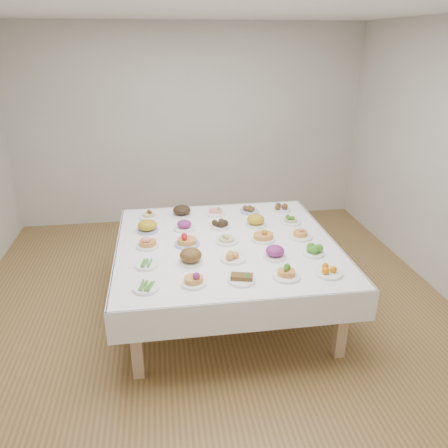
{
  "coord_description": "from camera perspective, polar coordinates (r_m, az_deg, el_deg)",
  "views": [
    {
      "loc": [
        -0.44,
        -3.81,
        2.55
      ],
      "look_at": [
        0.14,
        0.1,
        0.88
      ],
      "focal_mm": 35.0,
      "sensor_mm": 36.0,
      "label": 1
    }
  ],
  "objects": [
    {
      "name": "display_table",
      "position": [
        4.24,
        0.3,
        -3.26
      ],
      "size": [
        2.1,
        2.1,
        0.75
      ],
      "color": "white",
      "rests_on": "ground"
    },
    {
      "name": "dish_17",
      "position": [
        4.52,
        -0.5,
        0.1
      ],
      "size": [
        0.22,
        0.22,
        0.11
      ],
      "color": "white",
      "rests_on": "display_table"
    },
    {
      "name": "dish_9",
      "position": [
        4.04,
        11.58,
        -3.36
      ],
      "size": [
        0.2,
        0.2,
        0.09
      ],
      "color": "white",
      "rests_on": "display_table"
    },
    {
      "name": "dish_10",
      "position": [
        4.15,
        -9.95,
        -2.29
      ],
      "size": [
        0.21,
        0.21,
        0.12
      ],
      "color": "white",
      "rests_on": "display_table"
    },
    {
      "name": "dish_23",
      "position": [
        4.93,
        3.33,
        1.87
      ],
      "size": [
        0.21,
        0.21,
        0.08
      ],
      "color": "#4C66B2",
      "rests_on": "display_table"
    },
    {
      "name": "dish_14",
      "position": [
        4.35,
        9.95,
        -1.06
      ],
      "size": [
        0.23,
        0.23,
        0.13
      ],
      "color": "white",
      "rests_on": "display_table"
    },
    {
      "name": "dish_8",
      "position": [
        3.93,
        6.67,
        -3.59
      ],
      "size": [
        0.22,
        0.22,
        0.12
      ],
      "color": "white",
      "rests_on": "display_table"
    },
    {
      "name": "dish_21",
      "position": [
        4.84,
        -5.53,
        1.82
      ],
      "size": [
        0.23,
        0.23,
        0.14
      ],
      "color": "white",
      "rests_on": "display_table"
    },
    {
      "name": "dish_0",
      "position": [
        3.5,
        -10.13,
        -8.12
      ],
      "size": [
        0.2,
        0.2,
        0.05
      ],
      "color": "white",
      "rests_on": "display_table"
    },
    {
      "name": "dish_2",
      "position": [
        3.54,
        2.33,
        -6.85
      ],
      "size": [
        0.22,
        0.22,
        0.1
      ],
      "color": "white",
      "rests_on": "display_table"
    },
    {
      "name": "room_envelope",
      "position": [
        3.9,
        -1.92,
        12.3
      ],
      "size": [
        5.02,
        5.02,
        2.81
      ],
      "color": "olive",
      "rests_on": "ground"
    },
    {
      "name": "dish_5",
      "position": [
        3.83,
        -10.08,
        -5.17
      ],
      "size": [
        0.21,
        0.21,
        0.05
      ],
      "color": "white",
      "rests_on": "display_table"
    },
    {
      "name": "dish_22",
      "position": [
        4.88,
        -1.11,
        1.69
      ],
      "size": [
        0.23,
        0.23,
        0.09
      ],
      "color": "white",
      "rests_on": "display_table"
    },
    {
      "name": "dish_18",
      "position": [
        4.58,
        4.16,
        0.5
      ],
      "size": [
        0.22,
        0.22,
        0.13
      ],
      "color": "white",
      "rests_on": "display_table"
    },
    {
      "name": "dish_7",
      "position": [
        3.87,
        1.18,
        -4.07
      ],
      "size": [
        0.23,
        0.23,
        0.1
      ],
      "color": "white",
      "rests_on": "display_table"
    },
    {
      "name": "dish_24",
      "position": [
        5.02,
        7.43,
        2.13
      ],
      "size": [
        0.21,
        0.21,
        0.09
      ],
      "color": "white",
      "rests_on": "display_table"
    },
    {
      "name": "dish_6",
      "position": [
        3.81,
        -4.36,
        -4.3
      ],
      "size": [
        0.23,
        0.23,
        0.13
      ],
      "color": "white",
      "rests_on": "display_table"
    },
    {
      "name": "dish_15",
      "position": [
        4.49,
        -9.97,
        -0.17
      ],
      "size": [
        0.21,
        0.21,
        0.14
      ],
      "color": "#4C66B2",
      "rests_on": "display_table"
    },
    {
      "name": "dish_20",
      "position": [
        4.84,
        -9.75,
        1.35
      ],
      "size": [
        0.21,
        0.21,
        0.11
      ],
      "color": "white",
      "rests_on": "display_table"
    },
    {
      "name": "dish_4",
      "position": [
        3.73,
        13.52,
        -5.71
      ],
      "size": [
        0.23,
        0.23,
        0.11
      ],
      "color": "white",
      "rests_on": "display_table"
    },
    {
      "name": "dish_1",
      "position": [
        3.49,
        -3.97,
        -7.05
      ],
      "size": [
        0.2,
        0.2,
        0.12
      ],
      "color": "white",
      "rests_on": "display_table"
    },
    {
      "name": "dish_13",
      "position": [
        4.25,
        5.17,
        -1.21
      ],
      "size": [
        0.25,
        0.24,
        0.15
      ],
      "color": "white",
      "rests_on": "display_table"
    },
    {
      "name": "dish_11",
      "position": [
        4.14,
        -4.86,
        -1.83
      ],
      "size": [
        0.23,
        0.23,
        0.15
      ],
      "color": "#4C66B2",
      "rests_on": "display_table"
    },
    {
      "name": "dish_12",
      "position": [
        4.19,
        0.35,
        -1.82
      ],
      "size": [
        0.22,
        0.22,
        0.11
      ],
      "color": "white",
      "rests_on": "display_table"
    },
    {
      "name": "dish_19",
      "position": [
        4.68,
        8.7,
        0.84
      ],
      "size": [
        0.23,
        0.23,
        0.13
      ],
      "color": "white",
      "rests_on": "display_table"
    },
    {
      "name": "dish_16",
      "position": [
        4.5,
        -5.21,
        -0.1
      ],
      "size": [
        0.22,
        0.22,
        0.11
      ],
      "color": "white",
      "rests_on": "display_table"
    },
    {
      "name": "dish_3",
      "position": [
        3.62,
        8.15,
        -6.1
      ],
      "size": [
        0.23,
        0.23,
        0.13
      ],
      "color": "white",
      "rests_on": "display_table"
    }
  ]
}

